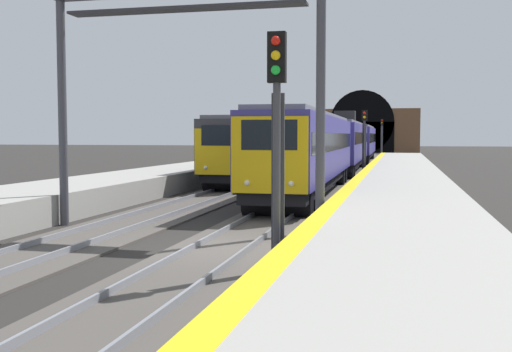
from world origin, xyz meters
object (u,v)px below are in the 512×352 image
train_adjacent_platform (307,142)px  railway_signal_near (277,129)px  train_main_approaching (345,144)px  railway_signal_mid (364,138)px  railway_signal_far (382,135)px  overhead_signal_gantry (184,45)px

train_adjacent_platform → railway_signal_near: (-45.45, -6.19, 0.78)m
train_main_approaching → railway_signal_mid: 6.22m
railway_signal_mid → railway_signal_far: size_ratio=0.92×
railway_signal_near → overhead_signal_gantry: size_ratio=0.58×
train_adjacent_platform → railway_signal_mid: size_ratio=12.07×
overhead_signal_gantry → railway_signal_far: bearing=-3.4°
train_adjacent_platform → railway_signal_mid: train_adjacent_platform is taller
train_adjacent_platform → railway_signal_mid: (-13.71, -6.19, 0.49)m
train_main_approaching → railway_signal_near: (-37.65, -1.88, 0.80)m
train_main_approaching → railway_signal_near: size_ratio=11.70×
railway_signal_far → train_adjacent_platform: bearing=-12.6°
train_main_approaching → train_adjacent_platform: bearing=-151.7°
railway_signal_near → train_main_approaching: bearing=-177.1°
railway_signal_near → railway_signal_mid: bearing=-180.0°
railway_signal_far → overhead_signal_gantry: (-67.64, 4.03, 2.71)m
railway_signal_near → train_adjacent_platform: bearing=-172.2°
train_adjacent_platform → overhead_signal_gantry: size_ratio=6.55×
train_main_approaching → railway_signal_far: bearing=176.3°
train_adjacent_platform → railway_signal_near: railway_signal_near is taller
train_adjacent_platform → railway_signal_mid: 15.05m
railway_signal_far → train_main_approaching: bearing=-3.0°
train_adjacent_platform → railway_signal_near: 45.88m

